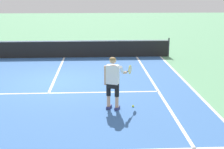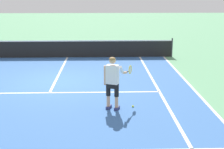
{
  "view_description": "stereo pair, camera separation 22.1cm",
  "coord_description": "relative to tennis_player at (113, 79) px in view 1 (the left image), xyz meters",
  "views": [
    {
      "loc": [
        1.75,
        -12.79,
        3.72
      ],
      "look_at": [
        2.29,
        -2.82,
        1.05
      ],
      "focal_mm": 51.08,
      "sensor_mm": 36.0,
      "label": 1
    },
    {
      "loc": [
        1.97,
        -12.8,
        3.72
      ],
      "look_at": [
        2.29,
        -2.82,
        1.05
      ],
      "focal_mm": 51.08,
      "sensor_mm": 36.0,
      "label": 2
    }
  ],
  "objects": [
    {
      "name": "ground_plane",
      "position": [
        -2.3,
        3.19,
        -0.99
      ],
      "size": [
        80.0,
        80.0,
        0.0
      ],
      "primitive_type": "plane",
      "color": "#609E70"
    },
    {
      "name": "court_inner_surface",
      "position": [
        -2.3,
        2.69,
        -0.99
      ],
      "size": [
        10.98,
        11.29,
        0.0
      ],
      "primitive_type": "cube",
      "color": "#3866A8",
      "rests_on": "ground"
    },
    {
      "name": "line_service",
      "position": [
        -2.3,
        1.73,
        -0.99
      ],
      "size": [
        8.23,
        0.1,
        0.01
      ],
      "primitive_type": "cube",
      "color": "white",
      "rests_on": "ground"
    },
    {
      "name": "line_centre_service",
      "position": [
        -2.3,
        4.93,
        -0.99
      ],
      "size": [
        0.1,
        6.4,
        0.01
      ],
      "primitive_type": "cube",
      "color": "white",
      "rests_on": "ground"
    },
    {
      "name": "line_singles_right",
      "position": [
        1.81,
        2.69,
        -0.99
      ],
      "size": [
        0.1,
        10.89,
        0.01
      ],
      "primitive_type": "cube",
      "color": "white",
      "rests_on": "ground"
    },
    {
      "name": "line_doubles_right",
      "position": [
        3.19,
        2.69,
        -0.99
      ],
      "size": [
        0.1,
        10.89,
        0.01
      ],
      "primitive_type": "cube",
      "color": "white",
      "rests_on": "ground"
    },
    {
      "name": "tennis_net",
      "position": [
        -2.3,
        8.13,
        -0.49
      ],
      "size": [
        11.96,
        0.08,
        1.07
      ],
      "color": "#333338",
      "rests_on": "ground"
    },
    {
      "name": "tennis_player",
      "position": [
        0.0,
        0.0,
        0.0
      ],
      "size": [
        0.95,
        0.99,
        1.71
      ],
      "color": "navy",
      "rests_on": "ground"
    },
    {
      "name": "tennis_ball_near_feet",
      "position": [
        0.66,
        0.14,
        -0.96
      ],
      "size": [
        0.07,
        0.07,
        0.07
      ],
      "primitive_type": "sphere",
      "color": "#CCE02D",
      "rests_on": "ground"
    }
  ]
}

